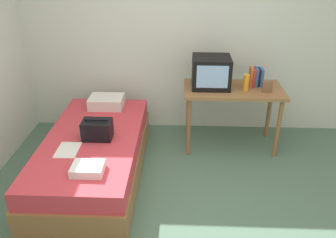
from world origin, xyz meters
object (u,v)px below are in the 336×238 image
(book_row, at_px, (256,77))
(magazine, at_px, (68,150))
(pillow, at_px, (106,102))
(desk, at_px, (233,96))
(folded_towel, at_px, (88,169))
(tv, at_px, (211,72))
(picture_frame, at_px, (267,87))
(handbag, at_px, (97,130))
(remote_dark, at_px, (96,169))
(bed, at_px, (94,156))
(water_bottle, at_px, (246,83))

(book_row, xyz_separation_m, magazine, (-1.98, -1.08, -0.39))
(book_row, distance_m, pillow, 1.84)
(desk, distance_m, folded_towel, 1.96)
(desk, relative_size, tv, 2.64)
(desk, height_order, picture_frame, picture_frame)
(tv, height_order, folded_towel, tv)
(desk, relative_size, picture_frame, 8.96)
(tv, relative_size, handbag, 1.47)
(tv, distance_m, handbag, 1.47)
(desk, bearing_deg, remote_dark, -136.64)
(handbag, relative_size, remote_dark, 1.92)
(tv, bearing_deg, book_row, 7.29)
(folded_towel, bearing_deg, tv, 49.89)
(bed, distance_m, remote_dark, 0.67)
(bed, bearing_deg, tv, 29.84)
(handbag, bearing_deg, book_row, 25.59)
(desk, distance_m, book_row, 0.35)
(handbag, height_order, magazine, handbag)
(pillow, relative_size, remote_dark, 2.64)
(magazine, bearing_deg, remote_dark, -41.76)
(tv, distance_m, magazine, 1.83)
(desk, bearing_deg, tv, 172.71)
(handbag, bearing_deg, bed, 154.77)
(bed, height_order, tv, tv)
(book_row, xyz_separation_m, folded_towel, (-1.69, -1.44, -0.36))
(water_bottle, bearing_deg, handbag, -157.72)
(bed, distance_m, magazine, 0.41)
(tv, distance_m, book_row, 0.55)
(book_row, bearing_deg, water_bottle, -128.69)
(water_bottle, relative_size, magazine, 0.67)
(book_row, height_order, handbag, book_row)
(desk, bearing_deg, water_bottle, -31.18)
(book_row, bearing_deg, picture_frame, -67.93)
(magazine, xyz_separation_m, folded_towel, (0.29, -0.35, 0.03))
(water_bottle, relative_size, picture_frame, 1.50)
(picture_frame, bearing_deg, magazine, -157.55)
(bed, bearing_deg, remote_dark, -73.42)
(bed, xyz_separation_m, handbag, (0.07, -0.03, 0.35))
(magazine, bearing_deg, handbag, 45.60)
(remote_dark, xyz_separation_m, folded_towel, (-0.06, -0.04, 0.03))
(book_row, relative_size, magazine, 0.78)
(bed, bearing_deg, magazine, -121.20)
(water_bottle, relative_size, remote_dark, 1.24)
(tv, height_order, magazine, tv)
(magazine, bearing_deg, desk, 29.72)
(pillow, xyz_separation_m, handbag, (0.06, -0.77, 0.04))
(desk, distance_m, water_bottle, 0.25)
(water_bottle, bearing_deg, desk, 148.82)
(handbag, distance_m, remote_dark, 0.58)
(remote_dark, bearing_deg, water_bottle, 39.15)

